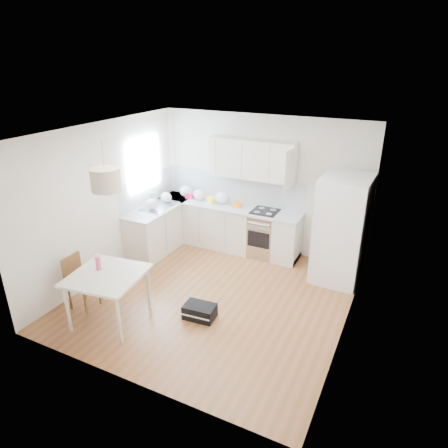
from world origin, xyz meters
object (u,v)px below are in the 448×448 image
object	(u,v)px
refrigerator	(343,229)
gym_bag	(200,311)
dining_table	(107,279)
dining_chair	(83,283)

from	to	relation	value
refrigerator	gym_bag	bearing A→B (deg)	-125.25
refrigerator	dining_table	xyz separation A→B (m)	(-2.79, -2.77, -0.24)
refrigerator	dining_chair	size ratio (longest dim) A/B	2.16
dining_chair	gym_bag	distance (m)	1.88
refrigerator	dining_chair	world-z (taller)	refrigerator
refrigerator	dining_table	size ratio (longest dim) A/B	1.67
dining_chair	gym_bag	xyz separation A→B (m)	(1.77, 0.55, -0.32)
dining_table	refrigerator	bearing A→B (deg)	36.94
refrigerator	dining_table	bearing A→B (deg)	-133.27
dining_table	gym_bag	size ratio (longest dim) A/B	2.38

